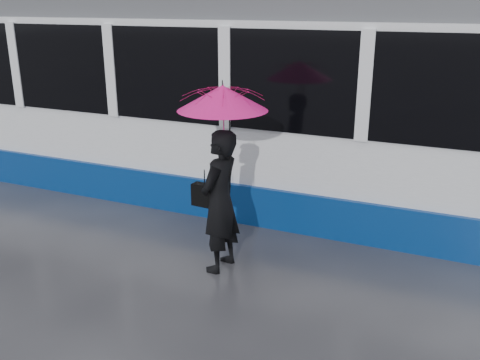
% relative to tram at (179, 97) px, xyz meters
% --- Properties ---
extents(ground, '(90.00, 90.00, 0.00)m').
position_rel_tram_xyz_m(ground, '(1.53, -2.50, -1.64)').
color(ground, '#28282C').
rests_on(ground, ground).
extents(rails, '(34.00, 1.51, 0.02)m').
position_rel_tram_xyz_m(rails, '(1.53, -0.00, -1.63)').
color(rails, '#3F3D38').
rests_on(rails, ground).
extents(tram, '(26.00, 2.56, 3.35)m').
position_rel_tram_xyz_m(tram, '(0.00, 0.00, 0.00)').
color(tram, white).
rests_on(tram, ground).
extents(woman, '(0.49, 0.69, 1.81)m').
position_rel_tram_xyz_m(woman, '(2.11, -2.67, -0.73)').
color(woman, black).
rests_on(woman, ground).
extents(umbrella, '(1.15, 1.15, 1.22)m').
position_rel_tram_xyz_m(umbrella, '(2.16, -2.67, 0.35)').
color(umbrella, '#E11272').
rests_on(umbrella, ground).
extents(handbag, '(0.33, 0.17, 0.46)m').
position_rel_tram_xyz_m(handbag, '(1.89, -2.65, -0.69)').
color(handbag, black).
rests_on(handbag, ground).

